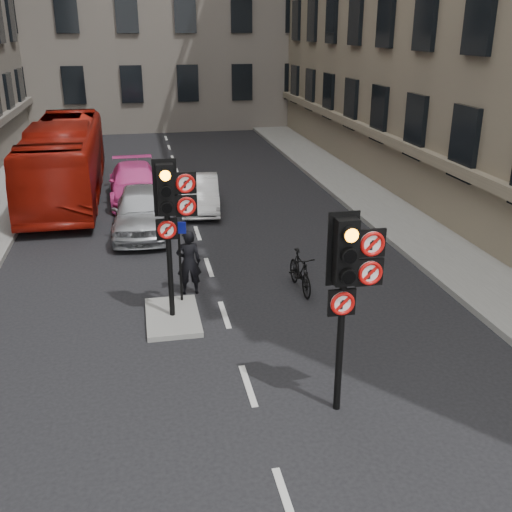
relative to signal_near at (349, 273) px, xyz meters
name	(u,v)px	position (x,y,z in m)	size (l,w,h in m)	color
ground	(271,456)	(-1.49, -0.99, -2.58)	(120.00, 120.00, 0.00)	black
pavement_right	(393,210)	(5.71, 11.01, -2.50)	(3.00, 50.00, 0.16)	gray
centre_island	(173,317)	(-2.69, 4.01, -2.52)	(1.20, 2.00, 0.12)	gray
signal_near	(349,273)	(0.00, 0.00, 0.00)	(0.91, 0.40, 3.58)	black
signal_far	(171,206)	(-2.60, 4.00, 0.12)	(0.91, 0.40, 3.58)	black
car_silver	(142,210)	(-3.21, 10.43, -1.83)	(1.78, 4.43, 1.51)	#A6A9AE
car_white	(200,193)	(-1.09, 12.66, -1.96)	(1.31, 3.75, 1.24)	silver
car_pink	(135,183)	(-3.40, 14.42, -1.91)	(1.89, 4.66, 1.35)	#E4439B
bus_red	(65,160)	(-5.99, 15.40, -1.12)	(2.46, 10.53, 2.93)	maroon
motorcycle	(300,272)	(0.60, 5.01, -2.07)	(0.48, 1.70, 1.02)	black
motorcyclist	(189,262)	(-2.16, 5.38, -1.75)	(0.61, 0.40, 1.67)	black
info_sign	(180,250)	(-2.41, 4.74, -1.18)	(0.34, 0.13, 1.98)	black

